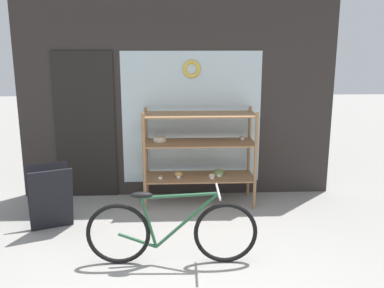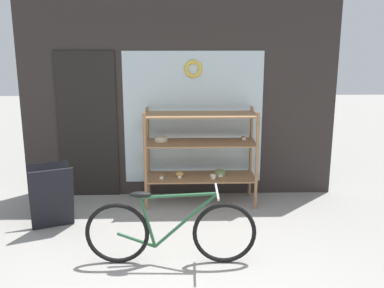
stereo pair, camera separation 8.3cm
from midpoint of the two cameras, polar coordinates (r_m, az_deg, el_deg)
name	(u,v)px [view 1 (the left image)]	position (r m, az deg, el deg)	size (l,w,h in m)	color
storefront_facade	(174,92)	(6.15, -2.77, 6.93)	(4.51, 0.13, 3.13)	#2D2826
display_case	(198,148)	(5.88, 0.42, -0.58)	(1.52, 0.55, 1.33)	#8E6642
bicycle	(171,231)	(4.42, -3.33, -11.51)	(1.74, 0.46, 0.78)	black
sandwich_board	(50,198)	(5.46, -18.78, -6.78)	(0.61, 0.54, 0.77)	black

